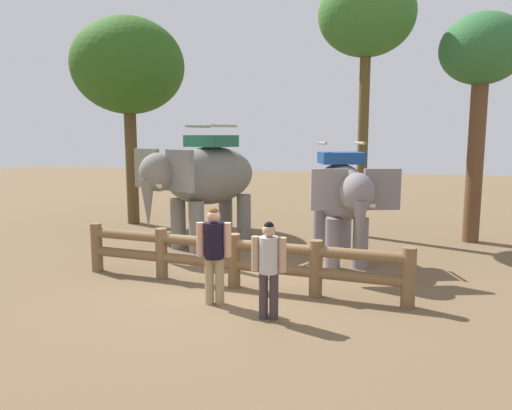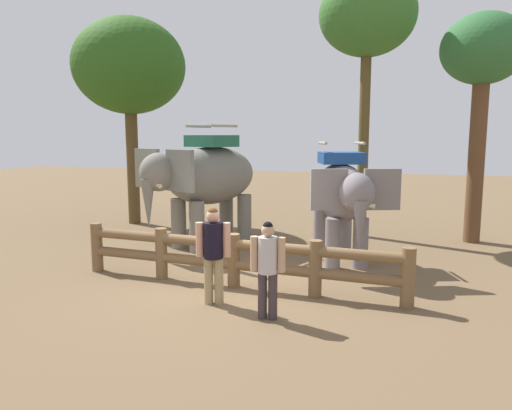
{
  "view_description": "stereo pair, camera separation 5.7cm",
  "coord_description": "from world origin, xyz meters",
  "px_view_note": "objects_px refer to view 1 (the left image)",
  "views": [
    {
      "loc": [
        2.95,
        -8.42,
        2.93
      ],
      "look_at": [
        0.0,
        1.7,
        1.4
      ],
      "focal_mm": 34.0,
      "sensor_mm": 36.0,
      "label": 1
    },
    {
      "loc": [
        3.0,
        -8.41,
        2.93
      ],
      "look_at": [
        0.0,
        1.7,
        1.4
      ],
      "focal_mm": 34.0,
      "sensor_mm": 36.0,
      "label": 2
    }
  ],
  "objects_px": {
    "elephant_center": "(342,195)",
    "tree_far_right": "(367,18)",
    "elephant_near_left": "(205,179)",
    "tree_back_center": "(128,67)",
    "log_fence": "(234,257)",
    "tourist_man_in_blue": "(214,249)",
    "tree_far_left": "(482,59)",
    "tourist_woman_in_black": "(269,263)"
  },
  "relations": [
    {
      "from": "tree_far_left",
      "to": "tree_far_right",
      "type": "height_order",
      "value": "tree_far_right"
    },
    {
      "from": "tourist_man_in_blue",
      "to": "tree_far_right",
      "type": "height_order",
      "value": "tree_far_right"
    },
    {
      "from": "elephant_near_left",
      "to": "tree_back_center",
      "type": "height_order",
      "value": "tree_back_center"
    },
    {
      "from": "elephant_near_left",
      "to": "tourist_man_in_blue",
      "type": "bearing_deg",
      "value": -65.92
    },
    {
      "from": "log_fence",
      "to": "tourist_man_in_blue",
      "type": "distance_m",
      "value": 1.06
    },
    {
      "from": "tree_far_right",
      "to": "elephant_center",
      "type": "bearing_deg",
      "value": -94.06
    },
    {
      "from": "log_fence",
      "to": "elephant_near_left",
      "type": "distance_m",
      "value": 3.86
    },
    {
      "from": "elephant_center",
      "to": "tree_far_right",
      "type": "bearing_deg",
      "value": 85.94
    },
    {
      "from": "elephant_center",
      "to": "tourist_man_in_blue",
      "type": "xyz_separation_m",
      "value": [
        -1.79,
        -3.48,
        -0.57
      ]
    },
    {
      "from": "elephant_near_left",
      "to": "elephant_center",
      "type": "height_order",
      "value": "elephant_near_left"
    },
    {
      "from": "tourist_woman_in_black",
      "to": "tree_far_right",
      "type": "relative_size",
      "value": 0.22
    },
    {
      "from": "log_fence",
      "to": "tree_back_center",
      "type": "height_order",
      "value": "tree_back_center"
    },
    {
      "from": "log_fence",
      "to": "elephant_near_left",
      "type": "xyz_separation_m",
      "value": [
        -1.87,
        3.15,
        1.19
      ]
    },
    {
      "from": "elephant_center",
      "to": "tourist_woman_in_black",
      "type": "distance_m",
      "value": 4.0
    },
    {
      "from": "tourist_man_in_blue",
      "to": "tree_far_left",
      "type": "distance_m",
      "value": 9.21
    },
    {
      "from": "tourist_woman_in_black",
      "to": "tree_far_right",
      "type": "height_order",
      "value": "tree_far_right"
    },
    {
      "from": "elephant_near_left",
      "to": "tree_far_right",
      "type": "height_order",
      "value": "tree_far_right"
    },
    {
      "from": "tourist_man_in_blue",
      "to": "tree_far_right",
      "type": "bearing_deg",
      "value": 72.91
    },
    {
      "from": "log_fence",
      "to": "tree_back_center",
      "type": "relative_size",
      "value": 1.0
    },
    {
      "from": "elephant_center",
      "to": "tree_back_center",
      "type": "xyz_separation_m",
      "value": [
        -7.22,
        3.09,
        3.51
      ]
    },
    {
      "from": "elephant_center",
      "to": "tree_far_right",
      "type": "height_order",
      "value": "tree_far_right"
    },
    {
      "from": "elephant_center",
      "to": "tree_back_center",
      "type": "relative_size",
      "value": 0.5
    },
    {
      "from": "tree_back_center",
      "to": "tree_far_left",
      "type": "bearing_deg",
      "value": 0.54
    },
    {
      "from": "tourist_man_in_blue",
      "to": "log_fence",
      "type": "bearing_deg",
      "value": 88.52
    },
    {
      "from": "elephant_near_left",
      "to": "tree_far_left",
      "type": "relative_size",
      "value": 0.62
    },
    {
      "from": "elephant_near_left",
      "to": "tree_back_center",
      "type": "relative_size",
      "value": 0.57
    },
    {
      "from": "tree_far_left",
      "to": "tree_back_center",
      "type": "height_order",
      "value": "tree_back_center"
    },
    {
      "from": "elephant_center",
      "to": "tourist_man_in_blue",
      "type": "relative_size",
      "value": 1.94
    },
    {
      "from": "tree_far_left",
      "to": "tree_back_center",
      "type": "xyz_separation_m",
      "value": [
        -10.43,
        -0.1,
        0.16
      ]
    },
    {
      "from": "tree_far_right",
      "to": "tree_far_left",
      "type": "bearing_deg",
      "value": 2.41
    },
    {
      "from": "tree_far_left",
      "to": "tree_far_right",
      "type": "xyz_separation_m",
      "value": [
        -2.99,
        -0.13,
        1.18
      ]
    },
    {
      "from": "tree_back_center",
      "to": "tree_far_right",
      "type": "relative_size",
      "value": 0.91
    },
    {
      "from": "elephant_near_left",
      "to": "tree_back_center",
      "type": "xyz_separation_m",
      "value": [
        -3.58,
        2.43,
        3.27
      ]
    },
    {
      "from": "elephant_center",
      "to": "tourist_man_in_blue",
      "type": "bearing_deg",
      "value": -117.29
    },
    {
      "from": "elephant_near_left",
      "to": "tourist_woman_in_black",
      "type": "height_order",
      "value": "elephant_near_left"
    },
    {
      "from": "elephant_near_left",
      "to": "tree_far_left",
      "type": "distance_m",
      "value": 7.94
    },
    {
      "from": "log_fence",
      "to": "tree_far_left",
      "type": "relative_size",
      "value": 1.09
    },
    {
      "from": "elephant_near_left",
      "to": "elephant_center",
      "type": "xyz_separation_m",
      "value": [
        3.64,
        -0.66,
        -0.24
      ]
    },
    {
      "from": "tourist_woman_in_black",
      "to": "tourist_man_in_blue",
      "type": "bearing_deg",
      "value": 159.15
    },
    {
      "from": "elephant_near_left",
      "to": "log_fence",
      "type": "bearing_deg",
      "value": -59.26
    },
    {
      "from": "elephant_near_left",
      "to": "tourist_woman_in_black",
      "type": "xyz_separation_m",
      "value": [
        2.93,
        -4.55,
        -0.88
      ]
    },
    {
      "from": "elephant_center",
      "to": "tree_far_right",
      "type": "relative_size",
      "value": 0.45
    }
  ]
}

